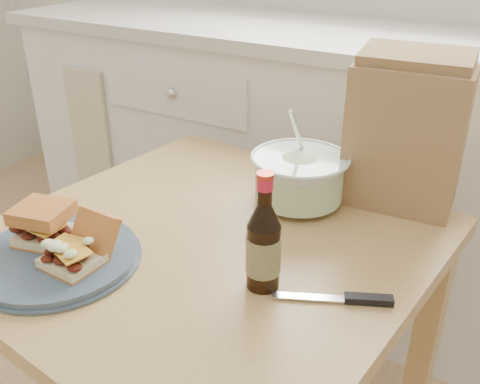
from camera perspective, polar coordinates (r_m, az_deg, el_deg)
The scene contains 9 objects.
cabinet_run at distance 1.88m, azimuth 11.40°, elevation 2.25°, with size 2.50×0.64×0.94m.
dining_table at distance 1.12m, azimuth -3.46°, elevation -9.17°, with size 0.90×0.90×0.68m.
plate at distance 1.04m, azimuth -18.92°, elevation -6.61°, with size 0.30×0.30×0.02m, color #3D4F62.
sandwich_left at distance 1.07m, azimuth -20.19°, elevation -3.14°, with size 0.12×0.11×0.07m.
sandwich_right at distance 0.99m, azimuth -16.78°, elevation -5.69°, with size 0.10×0.13×0.08m.
coleslaw_bowl at distance 1.17m, azimuth 6.29°, elevation 1.27°, with size 0.22×0.22×0.21m.
beer_bottle at distance 0.89m, azimuth 2.53°, elevation -5.74°, with size 0.06×0.06×0.21m.
knife at distance 0.92m, azimuth 11.98°, elevation -11.09°, with size 0.19×0.10×0.01m.
paper_bag at distance 1.19m, azimuth 17.22°, elevation 5.64°, with size 0.23×0.15×0.31m, color olive.
Camera 1 is at (0.54, 0.08, 1.24)m, focal length 40.00 mm.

